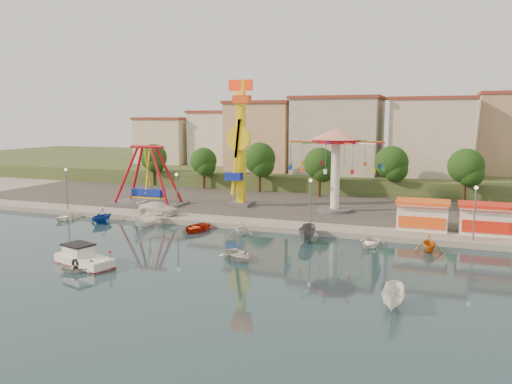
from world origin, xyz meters
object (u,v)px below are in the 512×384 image
at_px(pirate_ship_ride, 148,177).
at_px(van, 159,208).
at_px(kamikaze_tower, 240,146).
at_px(cabin_motorboat, 83,259).
at_px(rowboat_a, 238,255).
at_px(skiff, 393,297).
at_px(wave_swinger, 336,151).

bearing_deg(pirate_ship_ride, van, -48.67).
xyz_separation_m(kamikaze_tower, cabin_motorboat, (-2.86, -27.89, -8.08)).
xyz_separation_m(cabin_motorboat, rowboat_a, (11.39, 6.30, -0.14)).
bearing_deg(skiff, kamikaze_tower, 127.96).
xyz_separation_m(kamikaze_tower, wave_swinger, (12.49, 0.56, -0.41)).
relative_size(cabin_motorboat, skiff, 1.58).
xyz_separation_m(pirate_ship_ride, skiff, (34.56, -25.51, -3.67)).
bearing_deg(cabin_motorboat, pirate_ship_ride, 127.28).
bearing_deg(skiff, rowboat_a, 153.16).
distance_m(wave_swinger, cabin_motorboat, 33.23).
bearing_deg(skiff, van, 146.24).
relative_size(kamikaze_tower, skiff, 4.39).
height_order(skiff, van, van).
distance_m(wave_swinger, skiff, 31.60).
bearing_deg(wave_swinger, rowboat_a, -100.13).
relative_size(pirate_ship_ride, van, 1.93).
height_order(kamikaze_tower, rowboat_a, kamikaze_tower).
xyz_separation_m(kamikaze_tower, rowboat_a, (8.53, -21.60, -8.22)).
distance_m(pirate_ship_ride, rowboat_a, 28.19).
bearing_deg(pirate_ship_ride, kamikaze_tower, 13.89).
xyz_separation_m(wave_swinger, skiff, (9.77, -29.11, -7.47)).
xyz_separation_m(pirate_ship_ride, wave_swinger, (24.79, 3.60, 3.80)).
xyz_separation_m(rowboat_a, skiff, (13.73, -6.95, 0.34)).
relative_size(pirate_ship_ride, rowboat_a, 2.71).
height_order(cabin_motorboat, rowboat_a, cabin_motorboat).
distance_m(wave_swinger, rowboat_a, 23.82).
bearing_deg(van, pirate_ship_ride, 45.66).
bearing_deg(cabin_motorboat, van, 119.30).
xyz_separation_m(wave_swinger, van, (-19.68, -9.41, -6.84)).
distance_m(pirate_ship_ride, cabin_motorboat, 26.87).
xyz_separation_m(kamikaze_tower, skiff, (22.26, -28.55, -7.88)).
bearing_deg(wave_swinger, kamikaze_tower, -177.44).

